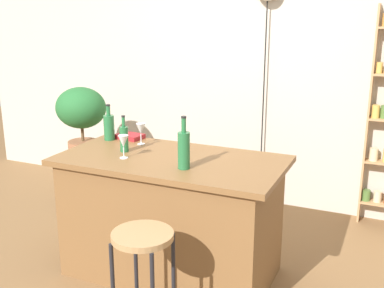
% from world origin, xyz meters
% --- Properties ---
extents(back_wall, '(6.40, 0.10, 2.80)m').
position_xyz_m(back_wall, '(0.00, 1.95, 1.40)').
color(back_wall, '#BCB2A3').
rests_on(back_wall, ground).
extents(kitchen_counter, '(1.58, 0.82, 0.89)m').
position_xyz_m(kitchen_counter, '(0.00, 0.30, 0.45)').
color(kitchen_counter, brown).
rests_on(kitchen_counter, ground).
extents(bar_stool, '(0.35, 0.35, 0.69)m').
position_xyz_m(bar_stool, '(0.20, -0.46, 0.52)').
color(bar_stool, black).
rests_on(bar_stool, ground).
extents(plant_stool, '(0.35, 0.35, 0.42)m').
position_xyz_m(plant_stool, '(-1.43, 1.20, 0.21)').
color(plant_stool, '#2D2823').
rests_on(plant_stool, ground).
extents(potted_plant, '(0.51, 0.45, 0.75)m').
position_xyz_m(potted_plant, '(-1.43, 1.20, 0.89)').
color(potted_plant, '#935B3D').
rests_on(potted_plant, plant_stool).
extents(bottle_soda_blue, '(0.06, 0.06, 0.27)m').
position_xyz_m(bottle_soda_blue, '(-0.38, 0.30, 0.99)').
color(bottle_soda_blue, '#236638').
rests_on(bottle_soda_blue, kitchen_counter).
extents(bottle_spirits_clear, '(0.08, 0.08, 0.35)m').
position_xyz_m(bottle_spirits_clear, '(0.18, 0.13, 1.02)').
color(bottle_spirits_clear, '#236638').
rests_on(bottle_spirits_clear, kitchen_counter).
extents(bottle_sauce_amber, '(0.08, 0.08, 0.29)m').
position_xyz_m(bottle_sauce_amber, '(-0.66, 0.53, 0.99)').
color(bottle_sauce_amber, '#236638').
rests_on(bottle_sauce_amber, kitchen_counter).
extents(wine_glass_left, '(0.07, 0.07, 0.16)m').
position_xyz_m(wine_glass_left, '(-0.37, 0.52, 1.00)').
color(wine_glass_left, silver).
rests_on(wine_glass_left, kitchen_counter).
extents(wine_glass_center, '(0.07, 0.07, 0.16)m').
position_xyz_m(wine_glass_center, '(-0.30, 0.16, 1.00)').
color(wine_glass_center, silver).
rests_on(wine_glass_center, kitchen_counter).
extents(cookbook, '(0.23, 0.18, 0.03)m').
position_xyz_m(cookbook, '(-0.53, 0.63, 0.90)').
color(cookbook, maroon).
rests_on(cookbook, kitchen_counter).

